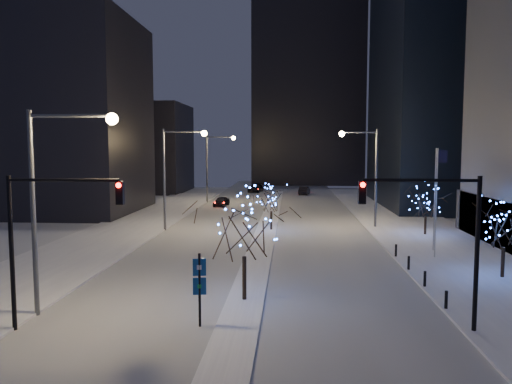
# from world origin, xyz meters

# --- Properties ---
(ground) EXTENTS (160.00, 160.00, 0.00)m
(ground) POSITION_xyz_m (0.00, 0.00, 0.00)
(ground) COLOR silver
(ground) RESTS_ON ground
(road) EXTENTS (20.00, 130.00, 0.02)m
(road) POSITION_xyz_m (0.00, 35.00, 0.01)
(road) COLOR silver
(road) RESTS_ON ground
(median) EXTENTS (2.00, 80.00, 0.15)m
(median) POSITION_xyz_m (0.00, 30.00, 0.07)
(median) COLOR white
(median) RESTS_ON ground
(east_sidewalk) EXTENTS (10.00, 90.00, 0.15)m
(east_sidewalk) POSITION_xyz_m (15.00, 20.00, 0.07)
(east_sidewalk) COLOR white
(east_sidewalk) RESTS_ON ground
(west_sidewalk) EXTENTS (8.00, 90.00, 0.15)m
(west_sidewalk) POSITION_xyz_m (-14.00, 20.00, 0.07)
(west_sidewalk) COLOR white
(west_sidewalk) RESTS_ON ground
(filler_west_near) EXTENTS (22.00, 18.00, 24.00)m
(filler_west_near) POSITION_xyz_m (-28.00, 40.00, 12.00)
(filler_west_near) COLOR black
(filler_west_near) RESTS_ON ground
(filler_west_far) EXTENTS (18.00, 16.00, 16.00)m
(filler_west_far) POSITION_xyz_m (-26.00, 70.00, 8.00)
(filler_west_far) COLOR black
(filler_west_far) RESTS_ON ground
(horizon_block) EXTENTS (24.00, 14.00, 42.00)m
(horizon_block) POSITION_xyz_m (6.00, 92.00, 21.00)
(horizon_block) COLOR black
(horizon_block) RESTS_ON ground
(street_lamp_w_near) EXTENTS (4.40, 0.56, 10.00)m
(street_lamp_w_near) POSITION_xyz_m (-8.94, 2.00, 6.50)
(street_lamp_w_near) COLOR #595E66
(street_lamp_w_near) RESTS_ON ground
(street_lamp_w_mid) EXTENTS (4.40, 0.56, 10.00)m
(street_lamp_w_mid) POSITION_xyz_m (-8.94, 27.00, 6.50)
(street_lamp_w_mid) COLOR #595E66
(street_lamp_w_mid) RESTS_ON ground
(street_lamp_w_far) EXTENTS (4.40, 0.56, 10.00)m
(street_lamp_w_far) POSITION_xyz_m (-8.94, 52.00, 6.50)
(street_lamp_w_far) COLOR #595E66
(street_lamp_w_far) RESTS_ON ground
(street_lamp_east) EXTENTS (3.90, 0.56, 10.00)m
(street_lamp_east) POSITION_xyz_m (10.08, 30.00, 6.45)
(street_lamp_east) COLOR #595E66
(street_lamp_east) RESTS_ON ground
(traffic_signal_west) EXTENTS (5.26, 0.43, 7.00)m
(traffic_signal_west) POSITION_xyz_m (-8.44, -0.00, 4.76)
(traffic_signal_west) COLOR black
(traffic_signal_west) RESTS_ON ground
(traffic_signal_east) EXTENTS (5.26, 0.43, 7.00)m
(traffic_signal_east) POSITION_xyz_m (8.94, 1.00, 4.76)
(traffic_signal_east) COLOR black
(traffic_signal_east) RESTS_ON ground
(flagpoles) EXTENTS (1.35, 2.60, 8.00)m
(flagpoles) POSITION_xyz_m (13.37, 17.25, 4.80)
(flagpoles) COLOR silver
(flagpoles) RESTS_ON east_sidewalk
(bollards) EXTENTS (0.16, 12.16, 0.90)m
(bollards) POSITION_xyz_m (10.20, 10.00, 0.60)
(bollards) COLOR black
(bollards) RESTS_ON east_sidewalk
(car_near) EXTENTS (2.16, 4.11, 1.33)m
(car_near) POSITION_xyz_m (-7.25, 47.62, 0.67)
(car_near) COLOR black
(car_near) RESTS_ON ground
(car_mid) EXTENTS (2.20, 4.44, 1.40)m
(car_mid) POSITION_xyz_m (4.77, 65.35, 0.70)
(car_mid) COLOR black
(car_mid) RESTS_ON ground
(car_far) EXTENTS (2.91, 5.40, 1.49)m
(car_far) POSITION_xyz_m (-3.99, 69.65, 0.74)
(car_far) COLOR black
(car_far) RESTS_ON ground
(holiday_tree_median_near) EXTENTS (4.95, 4.95, 6.29)m
(holiday_tree_median_near) POSITION_xyz_m (-0.05, 4.83, 4.27)
(holiday_tree_median_near) COLOR black
(holiday_tree_median_near) RESTS_ON median
(holiday_tree_median_far) EXTENTS (3.34, 3.34, 4.46)m
(holiday_tree_median_far) POSITION_xyz_m (0.50, 27.50, 3.16)
(holiday_tree_median_far) COLOR black
(holiday_tree_median_far) RESTS_ON median
(holiday_tree_plaza_near) EXTENTS (4.03, 4.03, 5.07)m
(holiday_tree_plaza_near) POSITION_xyz_m (15.60, 10.50, 3.47)
(holiday_tree_plaza_near) COLOR black
(holiday_tree_plaza_near) RESTS_ON east_sidewalk
(holiday_tree_plaza_far) EXTENTS (4.87, 4.87, 4.75)m
(holiday_tree_plaza_far) POSITION_xyz_m (14.89, 25.78, 3.21)
(holiday_tree_plaza_far) COLOR black
(holiday_tree_plaza_far) RESTS_ON east_sidewalk
(wayfinding_sign) EXTENTS (0.61, 0.18, 3.43)m
(wayfinding_sign) POSITION_xyz_m (-1.75, 1.00, 2.10)
(wayfinding_sign) COLOR black
(wayfinding_sign) RESTS_ON ground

